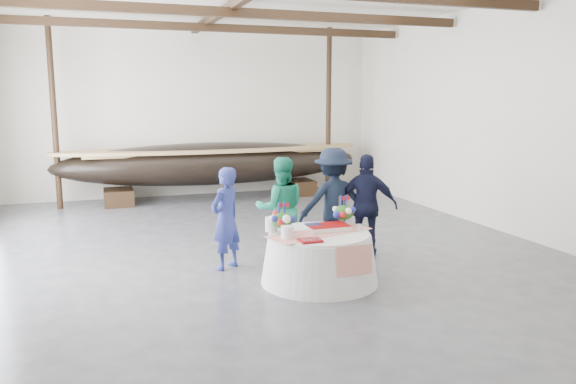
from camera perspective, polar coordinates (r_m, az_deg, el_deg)
name	(u,v)px	position (r m, az deg, el deg)	size (l,w,h in m)	color
floor	(257,249)	(10.05, -3.18, -5.76)	(10.00, 12.00, 0.01)	#3D3D42
wall_back	(195,112)	(15.55, -9.38, 8.00)	(10.00, 0.02, 4.50)	silver
wall_front	(484,156)	(4.26, 19.26, 3.43)	(10.00, 0.02, 4.50)	silver
wall_right	(496,118)	(12.05, 20.41, 7.08)	(0.02, 12.00, 4.50)	silver
pavilion_structure	(242,22)	(10.59, -4.71, 16.87)	(9.80, 11.76, 4.50)	black
longboat_display	(213,163)	(14.74, -7.61, 2.92)	(8.00, 1.60, 1.50)	black
banquet_table	(319,257)	(8.21, 3.21, -6.65)	(1.71, 1.71, 0.74)	silver
tabletop_items	(313,221)	(8.20, 2.52, -2.92)	(1.67, 1.03, 0.40)	red
guest_woman_blue	(226,218)	(8.77, -6.35, -2.68)	(0.59, 0.38, 1.61)	navy
guest_woman_teal	(281,209)	(9.21, -0.74, -1.71)	(0.83, 0.65, 1.71)	#1A8966
guest_man_left	(333,202)	(9.53, 4.60, -0.98)	(1.18, 0.68, 1.83)	black
guest_man_right	(367,206)	(9.50, 8.01, -1.38)	(1.01, 0.42, 1.73)	black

